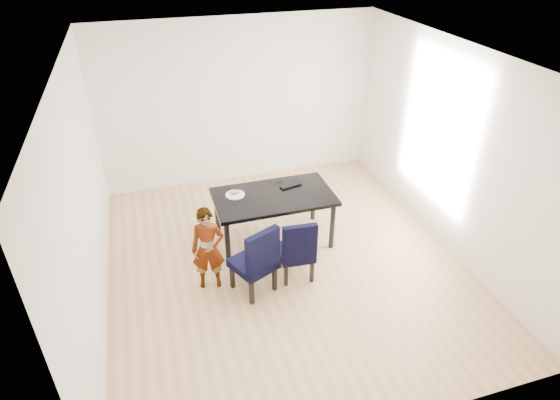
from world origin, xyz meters
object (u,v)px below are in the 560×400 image
object	(u,v)px
laptop	(289,183)
child	(208,249)
chair_right	(296,247)
chair_left	(253,258)
plate	(235,195)
dining_table	(274,219)

from	to	relation	value
laptop	child	bearing A→B (deg)	21.19
chair_right	chair_left	bearing A→B (deg)	-165.77
chair_right	child	bearing A→B (deg)	177.33
chair_left	plate	world-z (taller)	chair_left
dining_table	chair_right	world-z (taller)	chair_right
dining_table	laptop	distance (m)	0.54
chair_left	child	size ratio (longest dim) A/B	0.86
child	chair_right	bearing A→B (deg)	2.78
chair_left	laptop	world-z (taller)	chair_left
dining_table	laptop	size ratio (longest dim) A/B	4.99
chair_left	laptop	distance (m)	1.40
child	laptop	world-z (taller)	child
chair_right	laptop	size ratio (longest dim) A/B	2.72
plate	laptop	distance (m)	0.79
dining_table	chair_left	xyz separation A→B (m)	(-0.52, -0.88, 0.10)
dining_table	chair_left	size ratio (longest dim) A/B	1.70
chair_left	chair_right	bearing A→B (deg)	-14.85
plate	laptop	bearing A→B (deg)	5.68
dining_table	plate	bearing A→B (deg)	163.03
chair_right	child	distance (m)	1.07
chair_right	plate	xyz separation A→B (m)	(-0.55, 0.93, 0.32)
child	laptop	bearing A→B (deg)	43.91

